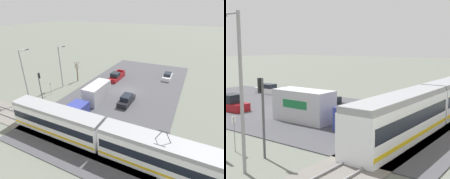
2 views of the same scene
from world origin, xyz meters
TOP-DOWN VIEW (x-y plane):
  - ground_plane at (0.00, 0.00)m, footprint 320.00×320.00m
  - road_surface at (0.00, 0.00)m, footprint 19.58×41.43m
  - rail_bed at (0.00, 16.08)m, footprint 54.02×4.40m
  - light_rail_tram at (-2.91, 16.08)m, footprint 26.77×2.71m
  - box_truck at (3.68, 7.37)m, footprint 2.56×10.18m
  - pickup_truck at (4.69, -4.70)m, footprint 1.90×5.80m
  - sedan_car_0 at (-1.60, 4.92)m, footprint 1.78×4.55m
  - sedan_car_1 at (-5.97, -10.09)m, footprint 1.73×4.36m
  - traffic_light_pole at (12.45, 10.44)m, footprint 0.28×0.47m
  - street_lamp_mid_block at (14.73, 11.28)m, footprint 0.36×1.95m
  - no_parking_sign at (12.82, 7.90)m, footprint 0.32×0.08m

SIDE VIEW (x-z plane):
  - ground_plane at x=0.00m, z-range 0.00..0.00m
  - road_surface at x=0.00m, z-range 0.00..0.08m
  - rail_bed at x=0.00m, z-range -0.06..0.16m
  - sedan_car_1 at x=-5.97m, z-range -0.05..1.42m
  - sedan_car_0 at x=-1.60m, z-range -0.06..1.52m
  - pickup_truck at x=4.69m, z-range -0.14..1.67m
  - box_truck at x=3.68m, z-range -0.04..2.97m
  - no_parking_sign at x=12.82m, z-range 0.26..2.75m
  - light_rail_tram at x=-2.91m, z-range -0.54..4.14m
  - traffic_light_pole at x=12.45m, z-range 0.77..6.00m
  - street_lamp_mid_block at x=14.73m, z-range 0.64..9.75m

